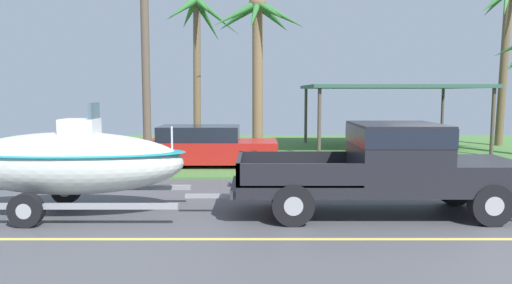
% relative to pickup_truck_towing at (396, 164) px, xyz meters
% --- Properties ---
extents(ground, '(36.00, 22.00, 0.11)m').
position_rel_pickup_truck_towing_xyz_m(ground, '(1.41, 8.45, -1.05)').
color(ground, '#4C4C51').
extents(pickup_truck_towing, '(5.90, 2.01, 1.88)m').
position_rel_pickup_truck_towing_xyz_m(pickup_truck_towing, '(0.00, 0.00, 0.00)').
color(pickup_truck_towing, black).
rests_on(pickup_truck_towing, ground).
extents(boat_on_trailer, '(5.88, 2.16, 2.30)m').
position_rel_pickup_truck_towing_xyz_m(boat_on_trailer, '(-6.65, -0.00, 0.04)').
color(boat_on_trailer, gray).
rests_on(boat_on_trailer, ground).
extents(parked_sedan_near, '(4.72, 1.93, 1.38)m').
position_rel_pickup_truck_towing_xyz_m(parked_sedan_near, '(-4.54, 6.43, -0.37)').
color(parked_sedan_near, '#B21E19').
rests_on(parked_sedan_near, ground).
extents(carport_awning, '(7.13, 5.59, 2.80)m').
position_rel_pickup_truck_towing_xyz_m(carport_awning, '(2.91, 11.32, 1.64)').
color(carport_awning, '#4C4238').
rests_on(carport_awning, ground).
extents(palm_tree_near_left, '(2.44, 2.87, 7.29)m').
position_rel_pickup_truck_towing_xyz_m(palm_tree_near_left, '(8.35, 12.36, 4.32)').
color(palm_tree_near_left, brown).
rests_on(palm_tree_near_left, ground).
extents(palm_tree_near_right, '(3.15, 3.47, 6.42)m').
position_rel_pickup_truck_towing_xyz_m(palm_tree_near_right, '(-5.19, 10.03, 3.88)').
color(palm_tree_near_right, brown).
rests_on(palm_tree_near_right, ground).
extents(palm_tree_mid, '(3.66, 2.83, 6.22)m').
position_rel_pickup_truck_towing_xyz_m(palm_tree_mid, '(-2.74, 9.27, 3.57)').
color(palm_tree_mid, brown).
rests_on(palm_tree_mid, ground).
extents(utility_pole, '(0.24, 1.80, 7.44)m').
position_rel_pickup_truck_towing_xyz_m(utility_pole, '(-6.04, 4.56, 2.83)').
color(utility_pole, brown).
rests_on(utility_pole, ground).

